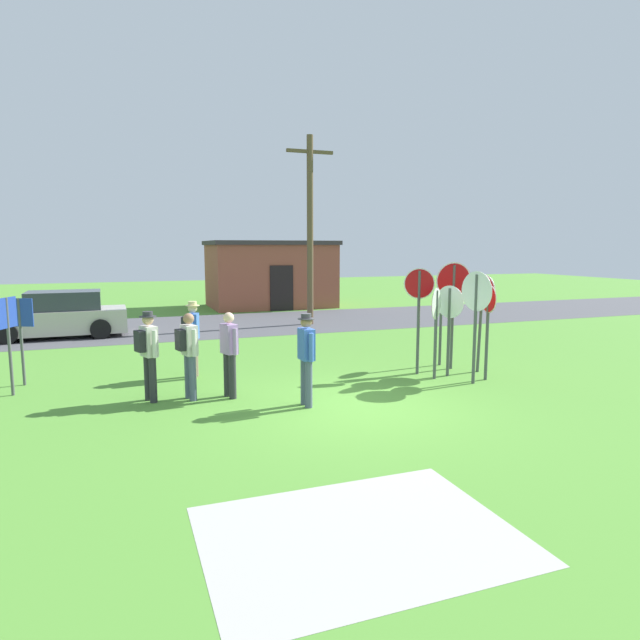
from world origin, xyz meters
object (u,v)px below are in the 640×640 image
Objects in this scene: stop_sign_leaning_right at (476,306)px; stop_sign_rear_left at (449,315)px; stop_sign_leaning_left at (453,295)px; info_panel_middle at (20,325)px; stop_sign_center_cluster at (488,317)px; stop_sign_far_back at (481,305)px; utility_pole at (310,227)px; person_on_left at (306,354)px; person_with_sunhat at (192,333)px; stop_sign_nearest at (436,318)px; person_in_teal at (148,350)px; person_in_blue at (188,350)px; info_panel_leftmost at (8,328)px; stop_sign_tallest at (419,303)px; stop_sign_rear_right at (441,301)px; person_near_signs at (229,350)px; parked_car_on_street at (59,316)px.

stop_sign_rear_left is at bearing 99.43° from stop_sign_leaning_right.
info_panel_middle is (-9.50, 1.82, -0.51)m from stop_sign_leaning_left.
stop_sign_far_back is (0.35, 0.73, 0.18)m from stop_sign_center_cluster.
utility_pole reaches higher than person_on_left.
person_with_sunhat is at bearing -8.79° from info_panel_middle.
stop_sign_nearest is at bearing -16.63° from info_panel_middle.
stop_sign_leaning_left is 1.49× the size of person_in_teal.
person_in_teal is 1.00× the size of person_with_sunhat.
person_on_left is at bearing -30.96° from person_in_blue.
stop_sign_far_back is 7.50m from person_in_teal.
stop_sign_leaning_right reaches higher than person_with_sunhat.
stop_sign_leaning_right is 6.77m from person_in_teal.
person_with_sunhat is 3.61m from info_panel_leftmost.
person_on_left is at bearing -27.31° from info_panel_leftmost.
stop_sign_far_back is at bearing -0.57° from person_in_teal.
stop_sign_leaning_right reaches higher than stop_sign_nearest.
stop_sign_far_back reaches higher than stop_sign_nearest.
person_on_left is at bearing -154.75° from stop_sign_tallest.
info_panel_leftmost is (-9.56, 0.53, -0.27)m from stop_sign_rear_right.
stop_sign_leaning_right is 1.30× the size of info_panel_middle.
utility_pole is 9.36m from stop_sign_rear_left.
stop_sign_leaning_right is 6.27m from person_with_sunhat.
stop_sign_tallest is 1.38m from stop_sign_leaning_right.
stop_sign_leaning_left is at bearing -12.05° from person_with_sunhat.
utility_pole is 4.16× the size of person_near_signs.
person_with_sunhat is (-5.63, 2.67, -0.68)m from stop_sign_leaning_right.
stop_sign_far_back reaches higher than person_with_sunhat.
stop_sign_leaning_left reaches higher than stop_sign_rear_left.
stop_sign_center_cluster is at bearing -86.05° from stop_sign_rear_right.
person_on_left is at bearing -60.76° from person_with_sunhat.
person_on_left is at bearing -173.25° from stop_sign_center_cluster.
stop_sign_rear_left is 4.00m from person_on_left.
person_on_left is at bearing -152.86° from stop_sign_rear_right.
parked_car_on_street is (-8.74, 0.01, -3.00)m from utility_pole.
stop_sign_rear_right is at bearing 7.12° from person_in_teal.
stop_sign_leaning_left is (0.67, -8.47, -1.89)m from utility_pole.
person_in_teal is 0.89× the size of info_panel_leftmost.
person_in_blue is 0.75m from person_in_teal.
parked_car_on_street is 13.43m from stop_sign_leaning_right.
stop_sign_far_back is at bearing 1.69° from person_near_signs.
stop_sign_rear_left is 0.89× the size of stop_sign_far_back.
stop_sign_center_cluster is 5.67m from person_near_signs.
stop_sign_nearest is (-0.57, 0.66, -0.30)m from stop_sign_leaning_right.
info_panel_middle is (-2.46, 2.23, 0.28)m from person_in_teal.
stop_sign_nearest is (0.12, -0.54, -0.28)m from stop_sign_tallest.
person_with_sunhat is 1.00× the size of person_on_left.
stop_sign_rear_left is at bearing 16.75° from stop_sign_nearest.
person_with_sunhat is 1.99m from person_near_signs.
stop_sign_tallest reaches higher than stop_sign_far_back.
stop_sign_leaning_left is 1.06× the size of stop_sign_leaning_right.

